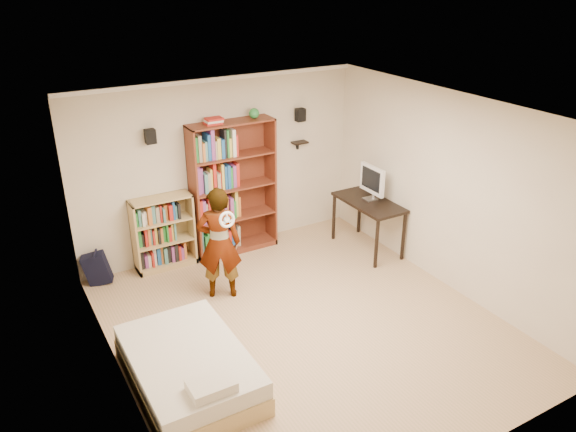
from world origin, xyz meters
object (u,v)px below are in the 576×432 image
Objects in this scene: low_bookshelf at (164,233)px; person at (219,243)px; tall_bookshelf at (233,188)px; daybed at (188,364)px; computer_desk at (367,225)px.

person is at bearing -70.90° from low_bookshelf.
tall_bookshelf is at bearing -98.58° from person.
daybed is at bearing -124.18° from tall_bookshelf.
low_bookshelf is 0.70× the size of person.
low_bookshelf is at bearing 160.48° from computer_desk.
tall_bookshelf is 1.87× the size of low_bookshelf.
daybed is at bearing 79.76° from person.
tall_bookshelf is 1.24m from low_bookshelf.
low_bookshelf is 1.24m from person.
low_bookshelf reaches higher than daybed.
tall_bookshelf is 3.25m from daybed.
daybed is at bearing -156.09° from computer_desk.
low_bookshelf is (-1.14, 0.02, -0.48)m from tall_bookshelf.
daybed is (-1.77, -2.61, -0.78)m from tall_bookshelf.
computer_desk is (2.95, -1.05, -0.14)m from low_bookshelf.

